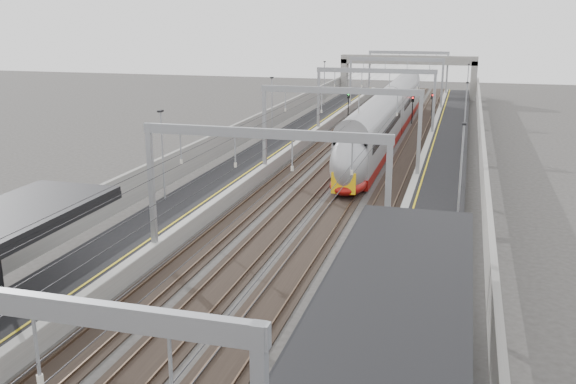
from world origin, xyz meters
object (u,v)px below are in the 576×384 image
Objects in this scene: bench at (394,353)px; signal_green at (348,101)px; overbridge at (408,65)px; train at (386,121)px.

signal_green is (-13.00, 62.39, 0.80)m from bench.
overbridge reaches higher than bench.
signal_green is (-5.20, -25.26, -2.89)m from overbridge.
overbridge is 39.90m from train.
signal_green reaches higher than bench.
train is 48.32m from bench.
signal_green is at bearing -101.63° from overbridge.
train is at bearing -65.19° from signal_green.
bench is (7.80, -87.65, -3.69)m from overbridge.
bench is at bearing -84.92° from overbridge.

